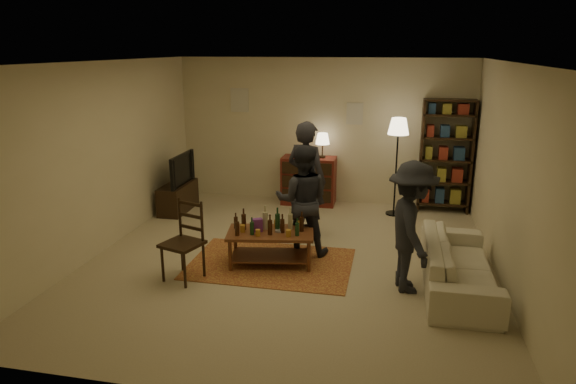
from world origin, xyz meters
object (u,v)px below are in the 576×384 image
(coffee_table, at_px, (270,236))
(dresser, at_px, (309,179))
(person_right, at_px, (302,200))
(tv_stand, at_px, (178,190))
(floor_lamp, at_px, (398,133))
(sofa, at_px, (459,265))
(person_by_sofa, at_px, (411,227))
(dining_chair, at_px, (185,237))
(person_left, at_px, (306,180))
(bookshelf, at_px, (446,155))

(coffee_table, height_order, dresser, dresser)
(person_right, bearing_deg, tv_stand, -37.24)
(coffee_table, bearing_deg, person_right, 52.96)
(coffee_table, xyz_separation_m, floor_lamp, (1.64, 2.56, 1.04))
(sofa, distance_m, person_by_sofa, 0.80)
(coffee_table, distance_m, person_by_sofa, 1.92)
(dining_chair, xyz_separation_m, person_left, (1.24, 1.82, 0.36))
(coffee_table, distance_m, bookshelf, 3.92)
(person_right, bearing_deg, coffee_table, 46.26)
(person_by_sofa, bearing_deg, bookshelf, -23.67)
(dining_chair, distance_m, sofa, 3.43)
(dining_chair, relative_size, tv_stand, 0.99)
(bookshelf, relative_size, person_right, 1.26)
(bookshelf, height_order, person_left, bookshelf)
(dresser, relative_size, person_right, 0.85)
(bookshelf, bearing_deg, dresser, -178.43)
(person_left, xyz_separation_m, person_by_sofa, (1.55, -1.57, -0.10))
(person_left, distance_m, person_by_sofa, 2.21)
(person_right, bearing_deg, dining_chair, 33.54)
(coffee_table, bearing_deg, sofa, -5.06)
(dresser, relative_size, person_left, 0.75)
(dining_chair, height_order, floor_lamp, floor_lamp)
(tv_stand, distance_m, sofa, 5.14)
(dining_chair, relative_size, floor_lamp, 0.61)
(tv_stand, xyz_separation_m, person_left, (2.49, -0.80, 0.53))
(coffee_table, relative_size, sofa, 0.60)
(dresser, height_order, bookshelf, bookshelf)
(coffee_table, relative_size, person_right, 0.78)
(sofa, height_order, person_right, person_right)
(dining_chair, relative_size, bookshelf, 0.52)
(coffee_table, height_order, bookshelf, bookshelf)
(tv_stand, bearing_deg, person_left, -17.80)
(floor_lamp, relative_size, person_by_sofa, 1.07)
(dining_chair, bearing_deg, person_left, 74.14)
(tv_stand, bearing_deg, sofa, -25.34)
(floor_lamp, xyz_separation_m, person_by_sofa, (0.20, -2.95, -0.66))
(dresser, bearing_deg, person_right, -82.77)
(dining_chair, height_order, dresser, dresser)
(bookshelf, distance_m, sofa, 3.26)
(coffee_table, distance_m, sofa, 2.45)
(coffee_table, relative_size, person_by_sofa, 0.78)
(coffee_table, xyz_separation_m, sofa, (2.44, -0.22, -0.11))
(person_left, bearing_deg, dining_chair, 78.57)
(floor_lamp, bearing_deg, person_right, -121.54)
(sofa, bearing_deg, person_right, 71.70)
(coffee_table, distance_m, dining_chair, 1.15)
(person_by_sofa, bearing_deg, floor_lamp, -8.84)
(dining_chair, height_order, bookshelf, bookshelf)
(dresser, distance_m, person_by_sofa, 3.75)
(person_left, bearing_deg, tv_stand, 5.10)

